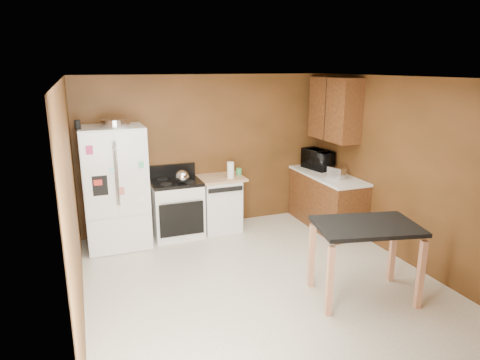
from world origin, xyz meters
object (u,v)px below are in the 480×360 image
roasting_pan (115,123)px  paper_towel (231,170)px  pen_cup (78,125)px  dishwasher (220,203)px  refrigerator (116,187)px  kettle (182,177)px  green_canister (239,171)px  toaster (336,173)px  microwave (318,160)px  island (366,236)px  gas_range (177,207)px

roasting_pan → paper_towel: bearing=-0.7°
pen_cup → dishwasher: (2.07, 0.23, -1.41)m
refrigerator → kettle: bearing=-6.1°
green_canister → refrigerator: bearing=-176.2°
toaster → refrigerator: bearing=145.1°
green_canister → refrigerator: refrigerator is taller
kettle → dishwasher: (0.65, 0.19, -0.55)m
toaster → dishwasher: toaster is taller
microwave → island: size_ratio=0.44×
kettle → dishwasher: 0.87m
roasting_pan → microwave: (3.32, 0.01, -0.80)m
paper_towel → microwave: 1.61m
green_canister → dishwasher: 0.61m
green_canister → refrigerator: 1.99m
kettle → island: (1.54, -2.47, -0.24)m
toaster → refrigerator: size_ratio=0.14×
toaster → refrigerator: refrigerator is taller
microwave → gas_range: (-2.47, 0.08, -0.59)m
paper_towel → roasting_pan: bearing=179.3°
kettle → microwave: (2.41, 0.09, 0.05)m
roasting_pan → microwave: roasting_pan is taller
toaster → refrigerator: (-3.32, 0.70, -0.09)m
gas_range → pen_cup: bearing=-171.5°
green_canister → toaster: toaster is taller
refrigerator → roasting_pan: bearing=-18.4°
paper_towel → kettle: bearing=-175.6°
pen_cup → paper_towel: (2.22, 0.10, -0.84)m
pen_cup → kettle: (1.41, 0.04, -0.86)m
pen_cup → gas_range: 1.95m
paper_towel → pen_cup: bearing=-177.4°
toaster → microwave: 0.69m
green_canister → gas_range: size_ratio=0.09×
refrigerator → microwave: bearing=-0.3°
microwave → roasting_pan: bearing=78.8°
refrigerator → island: (2.51, -2.57, -0.14)m
roasting_pan → green_canister: (1.92, 0.15, -0.91)m
gas_range → dishwasher: size_ratio=1.24×
kettle → green_canister: bearing=13.2°
paper_towel → refrigerator: (-1.78, 0.04, -0.12)m
roasting_pan → kettle: roasting_pan is taller
kettle → microwave: bearing=2.1°
green_canister → island: green_canister is taller
green_canister → gas_range: 1.18m
kettle → microwave: microwave is taller
roasting_pan → refrigerator: size_ratio=0.23×
dishwasher → island: 2.82m
green_canister → microwave: microwave is taller
roasting_pan → pen_cup: (-0.50, -0.12, 0.01)m
refrigerator → dishwasher: bearing=3.0°
paper_towel → dishwasher: paper_towel is taller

